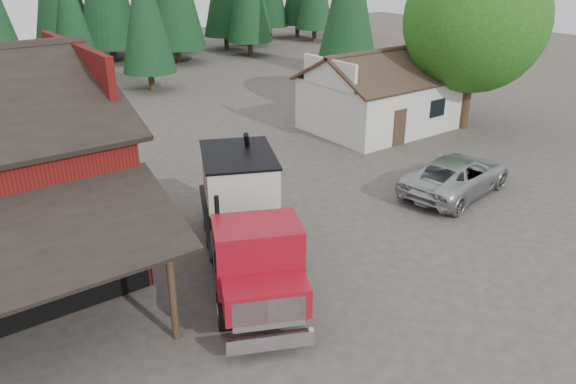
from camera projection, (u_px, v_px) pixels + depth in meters
ground at (376, 304)px, 17.02m from camera, size 120.00×120.00×0.00m
farmhouse at (380, 100)px, 33.00m from camera, size 8.60×6.42×4.65m
deciduous_tree at (476, 26)px, 31.25m from camera, size 8.00×8.00×10.20m
conifer_backdrop at (29, 73)px, 48.02m from camera, size 76.00×16.00×16.00m
near_pine_b at (144, 9)px, 40.06m from camera, size 3.96×3.96×10.40m
feed_truck at (246, 217)px, 18.10m from camera, size 6.06×9.34×4.14m
silver_car at (456, 175)px, 24.38m from camera, size 6.35×3.73×1.66m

